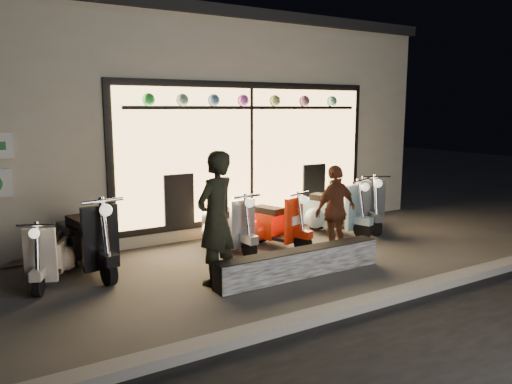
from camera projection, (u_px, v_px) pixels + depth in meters
ground at (271, 265)px, 7.69m from camera, size 40.00×40.00×0.00m
kerb at (361, 304)px, 6.00m from camera, size 40.00×0.25×0.12m
shop_building at (154, 121)px, 11.54m from camera, size 10.20×6.23×4.20m
graffiti_barrier at (300, 263)px, 7.15m from camera, size 2.67×0.28×0.40m
scooter_silver at (226, 226)px, 8.53m from camera, size 0.49×1.38×0.99m
scooter_red at (270, 224)px, 8.75m from camera, size 0.71×1.35×0.97m
scooter_black at (85, 241)px, 7.37m from camera, size 0.65×1.60×1.13m
scooter_cream at (50, 255)px, 6.99m from camera, size 0.72×1.25×0.90m
scooter_blue at (328, 211)px, 9.64m from camera, size 0.78×1.47×1.05m
scooter_grey at (361, 205)px, 10.15m from camera, size 0.86×1.50×1.09m
man at (216, 218)px, 6.78m from camera, size 0.79×0.67×1.83m
woman at (335, 211)px, 8.10m from camera, size 0.91×0.46×1.49m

